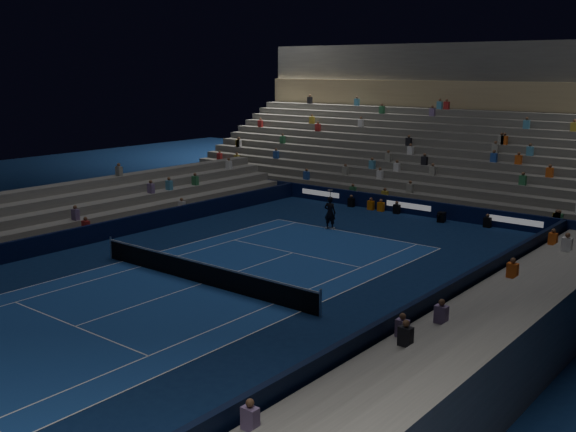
# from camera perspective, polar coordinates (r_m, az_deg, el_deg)

# --- Properties ---
(ground) EXTENTS (90.00, 90.00, 0.00)m
(ground) POSITION_cam_1_polar(r_m,az_deg,el_deg) (29.76, -7.30, -5.71)
(ground) COLOR #0B1E45
(ground) RESTS_ON ground
(court_surface) EXTENTS (10.97, 23.77, 0.01)m
(court_surface) POSITION_cam_1_polar(r_m,az_deg,el_deg) (29.76, -7.30, -5.70)
(court_surface) COLOR navy
(court_surface) RESTS_ON ground
(sponsor_barrier_far) EXTENTS (44.00, 0.25, 1.00)m
(sponsor_barrier_far) POSITION_cam_1_polar(r_m,az_deg,el_deg) (44.04, 10.25, 0.83)
(sponsor_barrier_far) COLOR black
(sponsor_barrier_far) RESTS_ON ground
(sponsor_barrier_east) EXTENTS (0.25, 37.00, 1.00)m
(sponsor_barrier_east) POSITION_cam_1_polar(r_m,az_deg,el_deg) (23.93, 9.24, -9.10)
(sponsor_barrier_east) COLOR black
(sponsor_barrier_east) RESTS_ON ground
(sponsor_barrier_west) EXTENTS (0.25, 37.00, 1.00)m
(sponsor_barrier_west) POSITION_cam_1_polar(r_m,az_deg,el_deg) (37.00, -17.82, -1.80)
(sponsor_barrier_west) COLOR black
(sponsor_barrier_west) RESTS_ON ground
(grandstand_main) EXTENTS (44.00, 15.20, 11.20)m
(grandstand_main) POSITION_cam_1_polar(r_m,az_deg,el_deg) (51.97, 15.40, 5.55)
(grandstand_main) COLOR #5E5E5A
(grandstand_main) RESTS_ON ground
(grandstand_east) EXTENTS (5.00, 37.00, 2.50)m
(grandstand_east) POSITION_cam_1_polar(r_m,az_deg,el_deg) (22.42, 17.10, -9.88)
(grandstand_east) COLOR slate
(grandstand_east) RESTS_ON ground
(grandstand_west) EXTENTS (5.00, 37.00, 2.50)m
(grandstand_west) POSITION_cam_1_polar(r_m,az_deg,el_deg) (39.79, -20.63, -0.41)
(grandstand_west) COLOR slate
(grandstand_west) RESTS_ON ground
(tennis_net) EXTENTS (12.90, 0.10, 1.10)m
(tennis_net) POSITION_cam_1_polar(r_m,az_deg,el_deg) (29.61, -7.33, -4.78)
(tennis_net) COLOR #B2B2B7
(tennis_net) RESTS_ON ground
(tennis_player) EXTENTS (0.78, 0.59, 1.94)m
(tennis_player) POSITION_cam_1_polar(r_m,az_deg,el_deg) (39.21, 3.58, 0.28)
(tennis_player) COLOR black
(tennis_player) RESTS_ON ground
(broadcast_camera) EXTENTS (0.56, 0.96, 0.60)m
(broadcast_camera) POSITION_cam_1_polar(r_m,az_deg,el_deg) (42.14, 12.87, -0.08)
(broadcast_camera) COLOR black
(broadcast_camera) RESTS_ON ground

